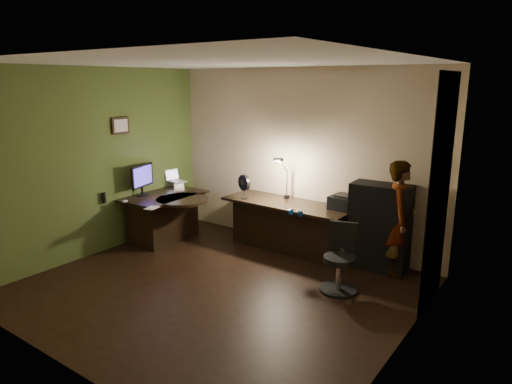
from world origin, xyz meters
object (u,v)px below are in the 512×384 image
Objects in this scene: cabinet at (379,227)px; monitor at (142,184)px; desk_left at (165,217)px; desk_right at (287,227)px; person at (400,218)px; office_chair at (340,259)px.

monitor is at bearing -165.47° from cabinet.
desk_left is 1.97m from desk_right.
desk_right is (1.83, 0.73, -0.00)m from desk_left.
person reaches higher than desk_right.
office_chair is (3.08, -0.08, 0.04)m from desk_left.
monitor is 0.65× the size of office_chair.
person is at bearing -8.64° from cabinet.
desk_left is 0.85× the size of person.
desk_right is 1.69× the size of cabinet.
person reaches higher than desk_left.
monitor is (-0.27, -0.21, 0.55)m from desk_left.
cabinet is 2.18× the size of monitor.
monitor is 0.35× the size of person.
desk_right is at bearing 8.60° from monitor.
monitor is at bearing 89.33° from person.
cabinet is 0.77× the size of person.
desk_right is 3.68× the size of monitor.
monitor is at bearing 166.43° from office_chair.
cabinet is at bearing 1.89° from monitor.
monitor is 3.39m from office_chair.
desk_right is 1.30× the size of person.
cabinet is (3.20, 0.88, 0.22)m from desk_left.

